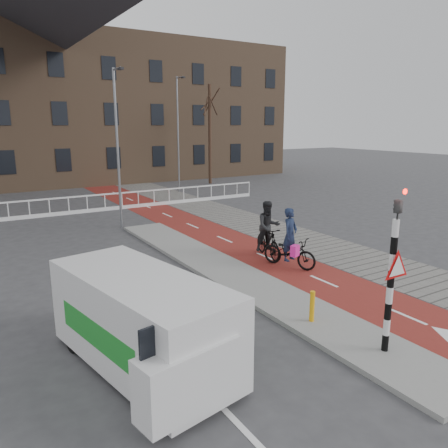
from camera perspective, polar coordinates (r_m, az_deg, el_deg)
ground at (r=11.97m, az=14.41°, el=-11.45°), size 120.00×120.00×0.00m
bike_lane at (r=20.47m, az=-2.85°, el=-0.79°), size 2.50×60.00×0.01m
sidewalk at (r=21.91m, az=3.59°, el=0.12°), size 3.00×60.00×0.01m
curb_island at (r=14.42m, az=0.94°, el=-6.51°), size 1.80×16.00×0.12m
traffic_signal at (r=9.62m, az=21.18°, el=-5.33°), size 0.80×0.80×3.68m
bollard at (r=11.07m, az=11.43°, el=-10.48°), size 0.12×0.12×0.78m
cyclist_near at (r=15.23m, az=8.58°, el=-3.04°), size 1.39×2.12×2.07m
cyclist_far at (r=16.16m, az=5.77°, el=-1.36°), size 1.05×2.07×2.12m
van at (r=9.09m, az=-10.71°, el=-12.27°), size 2.62×4.78×1.94m
railing at (r=25.07m, az=-24.05°, el=1.35°), size 28.00×0.10×0.99m
townhouse_row at (r=39.89m, az=-25.21°, el=16.03°), size 46.00×10.00×15.90m
tree_right at (r=36.31m, az=-1.85°, el=11.55°), size 0.26×0.26×7.95m
streetlight_near at (r=21.05m, az=-13.72°, el=9.30°), size 0.12×0.12×7.30m
streetlight_right at (r=31.79m, az=-6.02°, el=11.39°), size 0.12×0.12×8.05m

